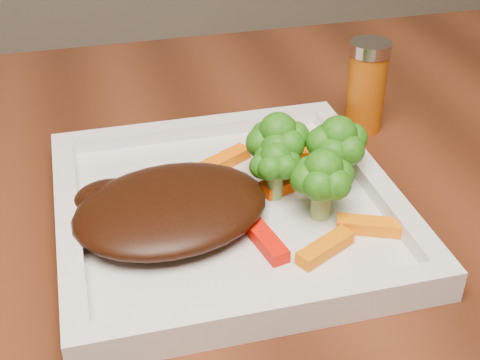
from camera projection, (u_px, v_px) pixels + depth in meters
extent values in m
cube|color=white|center=(228.00, 213.00, 0.55)|extent=(0.27, 0.27, 0.01)
ellipsoid|color=black|center=(171.00, 208.00, 0.52)|extent=(0.17, 0.15, 0.03)
cube|color=orange|center=(325.00, 248.00, 0.49)|extent=(0.05, 0.04, 0.01)
cube|color=orange|center=(372.00, 226.00, 0.51)|extent=(0.05, 0.03, 0.01)
cube|color=red|center=(265.00, 239.00, 0.50)|extent=(0.02, 0.05, 0.01)
cube|color=#DF6803|center=(321.00, 152.00, 0.60)|extent=(0.05, 0.02, 0.01)
cube|color=#FF6C04|center=(224.00, 161.00, 0.59)|extent=(0.05, 0.04, 0.01)
cube|color=#F24703|center=(294.00, 180.00, 0.57)|extent=(0.06, 0.04, 0.01)
cylinder|color=#9E4608|center=(366.00, 87.00, 0.65)|extent=(0.04, 0.04, 0.09)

